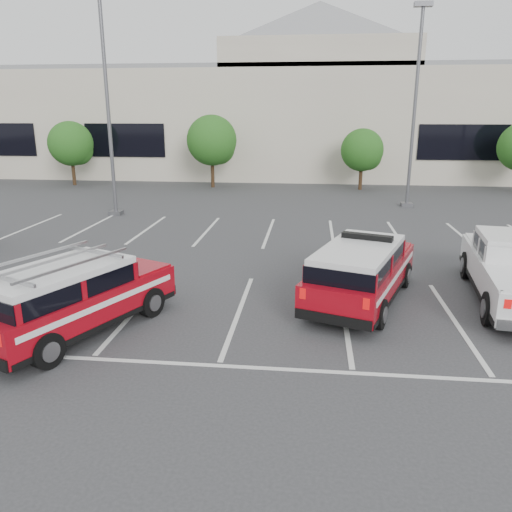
{
  "coord_description": "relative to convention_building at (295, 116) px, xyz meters",
  "views": [
    {
      "loc": [
        1.77,
        -11.85,
        4.98
      ],
      "look_at": [
        0.26,
        1.66,
        1.05
      ],
      "focal_mm": 35.0,
      "sensor_mm": 36.0,
      "label": 1
    }
  ],
  "objects": [
    {
      "name": "ground",
      "position": [
        -0.18,
        -31.86,
        -4.72
      ],
      "size": [
        120.0,
        120.0,
        0.0
      ],
      "primitive_type": "plane",
      "color": "#323234",
      "rests_on": "ground"
    },
    {
      "name": "stall_markings",
      "position": [
        -0.18,
        -27.36,
        -4.71
      ],
      "size": [
        23.0,
        15.0,
        0.01
      ],
      "primitive_type": "cube",
      "color": "silver",
      "rests_on": "ground"
    },
    {
      "name": "convention_building",
      "position": [
        0.0,
        0.0,
        0.0
      ],
      "size": [
        60.0,
        16.99,
        13.2
      ],
      "color": "beige",
      "rests_on": "ground"
    },
    {
      "name": "tree_left",
      "position": [
        -15.09,
        -9.82,
        -1.95
      ],
      "size": [
        3.07,
        3.07,
        4.42
      ],
      "color": "#3F2B19",
      "rests_on": "ground"
    },
    {
      "name": "tree_mid_left",
      "position": [
        -5.09,
        -9.82,
        -1.68
      ],
      "size": [
        3.37,
        3.37,
        4.85
      ],
      "color": "#3F2B19",
      "rests_on": "ground"
    },
    {
      "name": "tree_mid_right",
      "position": [
        4.91,
        -9.82,
        -2.22
      ],
      "size": [
        2.77,
        2.77,
        3.99
      ],
      "color": "#3F2B19",
      "rests_on": "ground"
    },
    {
      "name": "light_pole_left",
      "position": [
        -8.18,
        -19.86,
        0.47
      ],
      "size": [
        0.9,
        0.6,
        10.24
      ],
      "color": "#59595E",
      "rests_on": "ground"
    },
    {
      "name": "light_pole_mid",
      "position": [
        6.82,
        -15.86,
        0.47
      ],
      "size": [
        0.9,
        0.6,
        10.24
      ],
      "color": "#59595E",
      "rests_on": "ground"
    },
    {
      "name": "fire_chief_suv",
      "position": [
        2.99,
        -30.73,
        -3.98
      ],
      "size": [
        3.47,
        5.45,
        1.8
      ],
      "rotation": [
        0.0,
        0.0,
        -0.34
      ],
      "color": "maroon",
      "rests_on": "ground"
    },
    {
      "name": "ladder_suv",
      "position": [
        -3.81,
        -33.49,
        -3.96
      ],
      "size": [
        3.69,
        5.17,
        1.9
      ],
      "rotation": [
        0.0,
        0.0,
        -0.42
      ],
      "color": "maroon",
      "rests_on": "ground"
    }
  ]
}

